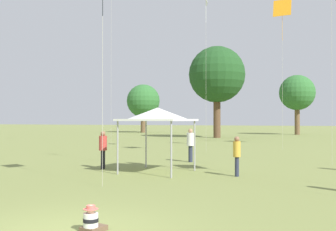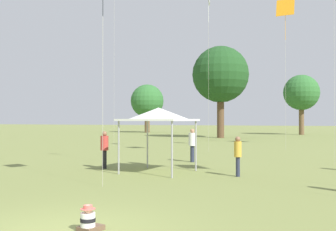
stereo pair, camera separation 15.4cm
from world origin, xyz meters
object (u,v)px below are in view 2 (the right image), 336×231
canopy_tent (159,115)px  kite_1 (209,5)px  person_standing_3 (104,146)px  distant_tree_2 (147,101)px  distant_tree_0 (220,75)px  person_standing_2 (238,152)px  distant_tree_1 (301,93)px  person_standing_1 (192,142)px  seated_toddler (89,220)px  kite_7 (285,10)px

canopy_tent → kite_1: 13.72m
canopy_tent → kite_1: (-0.87, 11.25, 7.81)m
person_standing_3 → distant_tree_2: 51.13m
distant_tree_0 → distant_tree_2: bearing=137.4°
person_standing_2 → distant_tree_1: (0.53, 46.35, 5.29)m
person_standing_3 → kite_1: bearing=128.7°
person_standing_1 → person_standing_2: (3.23, -4.37, -0.09)m
seated_toddler → distant_tree_0: 41.93m
person_standing_2 → person_standing_3: 6.11m
kite_1 → distant_tree_2: 42.15m
kite_7 → distant_tree_1: size_ratio=1.25×
seated_toddler → kite_7: (1.95, 23.51, 10.12)m
distant_tree_2 → person_standing_2: bearing=-62.2°
person_standing_3 → distant_tree_2: bearing=160.4°
kite_1 → kite_7: 6.12m
distant_tree_0 → person_standing_3: bearing=-86.0°
kite_1 → distant_tree_2: bearing=57.9°
person_standing_2 → kite_1: (-4.21, 11.26, 9.29)m
seated_toddler → distant_tree_1: distant_tree_1 is taller
distant_tree_0 → kite_7: bearing=-62.3°
person_standing_1 → distant_tree_2: bearing=27.5°
seated_toddler → kite_7: size_ratio=0.05×
seated_toddler → distant_tree_0: bearing=113.7°
kite_1 → distant_tree_0: 21.39m
seated_toddler → canopy_tent: canopy_tent is taller
distant_tree_1 → kite_7: bearing=-89.8°
person_standing_1 → kite_7: (3.88, 10.60, 9.31)m
distant_tree_1 → distant_tree_2: distant_tree_1 is taller
distant_tree_0 → seated_toddler: bearing=-80.2°
seated_toddler → person_standing_2: person_standing_2 is taller
person_standing_1 → kite_1: size_ratio=0.16×
canopy_tent → distant_tree_1: (3.87, 46.34, 3.81)m
person_standing_1 → kite_1: (-0.98, 6.89, 9.20)m
kite_7 → canopy_tent: bearing=-53.4°
seated_toddler → distant_tree_2: (-23.82, 56.09, 5.27)m
kite_1 → distant_tree_1: size_ratio=1.24×
distant_tree_0 → distant_tree_1: bearing=58.1°
canopy_tent → person_standing_3: bearing=174.1°
distant_tree_1 → person_standing_3: bearing=-98.2°
person_standing_3 → person_standing_1: bearing=103.2°
kite_7 → distant_tree_2: (-25.77, 32.58, -4.85)m
kite_7 → distant_tree_0: distant_tree_0 is taller
kite_7 → distant_tree_1: kite_7 is taller
seated_toddler → person_standing_2: bearing=95.2°
seated_toddler → person_standing_3: 10.09m
kite_1 → distant_tree_1: (4.74, 35.09, -4.00)m
kite_1 → person_standing_3: bearing=-161.8°
person_standing_3 → distant_tree_2: distant_tree_2 is taller
distant_tree_0 → person_standing_2: bearing=-75.4°
canopy_tent → distant_tree_2: distant_tree_2 is taller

